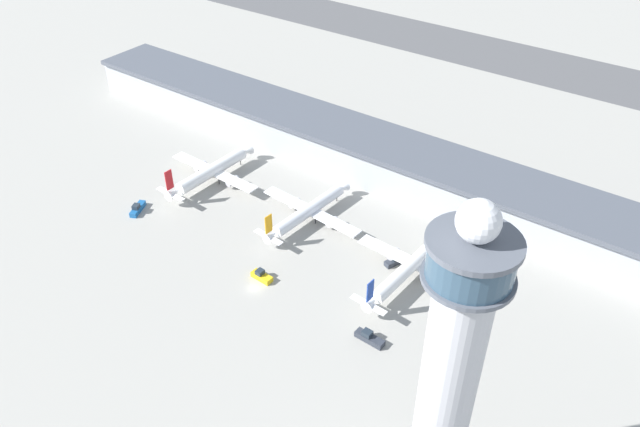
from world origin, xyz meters
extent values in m
plane|color=#9E9B93|center=(0.00, 0.00, 0.00)|extent=(1000.00, 1000.00, 0.00)
cube|color=#A3A8B2|center=(0.00, 70.00, 6.57)|extent=(271.05, 22.00, 13.15)
cube|color=#4C515B|center=(0.00, 70.00, 13.95)|extent=(271.05, 25.00, 1.60)
cube|color=#515154|center=(0.00, 199.56, 0.00)|extent=(406.58, 44.00, 0.01)
cylinder|color=#BCBCC1|center=(67.23, -23.56, 28.28)|extent=(10.01, 10.01, 56.56)
cylinder|color=#565B66|center=(67.23, -23.56, 56.96)|extent=(14.42, 14.42, 0.80)
cylinder|color=#334C60|center=(67.23, -23.56, 60.25)|extent=(13.27, 13.27, 5.78)
cylinder|color=#565B66|center=(67.23, -23.56, 63.64)|extent=(14.42, 14.42, 1.00)
sphere|color=white|center=(67.23, -23.56, 67.45)|extent=(6.62, 6.62, 6.62)
cylinder|color=white|center=(-47.46, 33.15, 4.34)|extent=(5.26, 29.94, 4.29)
cone|color=white|center=(-46.91, 49.98, 4.34)|extent=(4.41, 4.00, 4.29)
cone|color=white|center=(-48.02, 15.68, 4.34)|extent=(4.03, 5.27, 3.86)
cube|color=white|center=(-47.44, 33.75, 3.59)|extent=(37.95, 5.63, 0.44)
cylinder|color=#A8A8B2|center=(-55.34, 35.01, 2.30)|extent=(2.51, 4.79, 2.36)
cylinder|color=#A8A8B2|center=(-39.46, 34.49, 2.30)|extent=(2.51, 4.79, 2.36)
cube|color=red|center=(-48.06, 14.65, 9.92)|extent=(0.39, 2.81, 6.86)
cube|color=white|center=(-48.07, 14.25, 4.77)|extent=(12.07, 2.39, 0.24)
cylinder|color=black|center=(-47.01, 46.86, 1.10)|extent=(0.28, 0.28, 2.20)
cylinder|color=black|center=(-44.46, 32.85, 1.10)|extent=(0.28, 0.28, 2.20)
cylinder|color=black|center=(-50.46, 33.05, 1.10)|extent=(0.28, 0.28, 2.20)
cylinder|color=silver|center=(-6.60, 34.68, 3.91)|extent=(6.10, 30.32, 3.79)
cone|color=silver|center=(-5.30, 51.39, 3.91)|extent=(4.04, 3.69, 3.79)
cone|color=silver|center=(-7.93, 17.40, 3.91)|extent=(3.75, 4.79, 3.41)
cube|color=silver|center=(-6.55, 35.28, 3.25)|extent=(37.99, 7.30, 0.44)
cylinder|color=#A8A8B2|center=(-14.38, 36.89, 2.10)|extent=(2.40, 4.31, 2.08)
cylinder|color=#A8A8B2|center=(1.43, 35.67, 2.10)|extent=(2.40, 4.31, 2.08)
cube|color=orange|center=(-8.00, 16.49, 8.84)|extent=(0.51, 2.81, 6.06)
cube|color=silver|center=(-8.03, 16.09, 4.29)|extent=(10.73, 2.81, 0.24)
cylinder|color=black|center=(-5.53, 48.50, 1.01)|extent=(0.28, 0.28, 2.02)
cylinder|color=black|center=(-3.97, 34.28, 1.01)|extent=(0.28, 0.28, 2.02)
cylinder|color=black|center=(-9.25, 34.69, 1.01)|extent=(0.28, 0.28, 2.02)
cylinder|color=white|center=(33.08, 30.64, 4.58)|extent=(5.86, 36.52, 3.85)
cone|color=white|center=(34.18, 50.53, 4.58)|extent=(4.04, 3.68, 3.85)
cone|color=white|center=(31.95, 10.18, 4.58)|extent=(3.72, 4.81, 3.47)
cube|color=white|center=(33.12, 31.37, 3.91)|extent=(36.92, 6.42, 0.44)
cylinder|color=#A8A8B2|center=(25.48, 32.79, 2.74)|extent=(2.35, 4.35, 2.12)
cylinder|color=#A8A8B2|center=(40.88, 31.94, 2.74)|extent=(2.35, 4.35, 2.12)
cube|color=navy|center=(31.90, 9.25, 9.59)|extent=(0.45, 2.81, 6.17)
cube|color=white|center=(31.88, 8.85, 4.97)|extent=(10.89, 2.59, 0.24)
cylinder|color=black|center=(34.02, 47.60, 1.33)|extent=(0.28, 0.28, 2.65)
cylinder|color=black|center=(35.77, 30.42, 1.33)|extent=(0.28, 0.28, 2.65)
cylinder|color=black|center=(30.38, 30.72, 1.33)|extent=(0.28, 0.28, 2.65)
cube|color=black|center=(-0.74, 4.17, 0.06)|extent=(5.57, 2.69, 0.12)
cube|color=gold|center=(-0.74, 4.17, 0.80)|extent=(6.61, 2.84, 1.59)
cube|color=#232D38|center=(-1.39, 4.20, 2.25)|extent=(2.05, 2.32, 1.30)
cube|color=black|center=(-54.88, 5.56, 0.06)|extent=(4.71, 7.01, 0.12)
cube|color=#195699|center=(-54.88, 5.56, 0.83)|extent=(5.32, 8.21, 1.66)
cube|color=#232D38|center=(-54.55, 4.83, 2.34)|extent=(2.76, 2.99, 1.36)
cube|color=black|center=(36.51, 2.41, 0.06)|extent=(6.80, 2.55, 0.12)
cube|color=#2D333D|center=(36.51, 2.41, 0.80)|extent=(8.09, 2.69, 1.60)
cube|color=#232D38|center=(35.71, 2.43, 2.26)|extent=(2.47, 2.21, 1.31)
cube|color=black|center=(26.65, 32.70, 0.06)|extent=(4.34, 6.72, 0.12)
cube|color=#2D333D|center=(26.65, 32.70, 0.79)|extent=(4.87, 7.88, 1.59)
cube|color=#232D38|center=(26.36, 32.00, 2.24)|extent=(2.65, 2.84, 1.30)
camera|label=1|loc=(90.15, -92.98, 119.83)|focal=35.00mm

